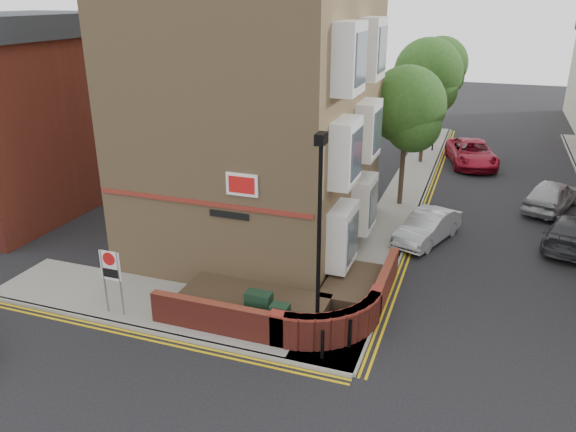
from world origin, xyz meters
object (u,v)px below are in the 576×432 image
at_px(utility_cabinet_large, 259,310).
at_px(silver_car_near, 427,227).
at_px(lamppost, 319,242).
at_px(zone_sign, 111,271).

height_order(utility_cabinet_large, silver_car_near, utility_cabinet_large).
relative_size(utility_cabinet_large, silver_car_near, 0.30).
xyz_separation_m(lamppost, zone_sign, (-6.60, -0.70, -1.70)).
xyz_separation_m(lamppost, utility_cabinet_large, (-1.90, 0.10, -2.62)).
distance_m(utility_cabinet_large, zone_sign, 4.86).
bearing_deg(zone_sign, utility_cabinet_large, 9.69).
xyz_separation_m(utility_cabinet_large, zone_sign, (-4.70, -0.80, 0.92)).
xyz_separation_m(utility_cabinet_large, silver_car_near, (4.08, 8.69, -0.07)).
height_order(zone_sign, silver_car_near, zone_sign).
bearing_deg(lamppost, utility_cabinet_large, 176.99).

